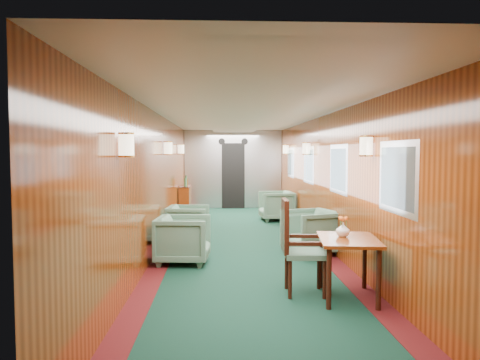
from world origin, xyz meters
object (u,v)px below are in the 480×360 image
(armchair_left_near, at_px, (183,239))
(armchair_left_far, at_px, (188,224))
(side_chair, at_px, (296,243))
(dining_table, at_px, (348,248))
(credenza, at_px, (185,201))
(armchair_right_far, at_px, (276,206))
(armchair_right_near, at_px, (311,232))

(armchair_left_near, bearing_deg, armchair_left_far, 5.68)
(armchair_left_near, distance_m, armchair_left_far, 1.73)
(side_chair, bearing_deg, dining_table, -17.01)
(side_chair, xyz_separation_m, credenza, (-1.84, 6.91, -0.20))
(credenza, bearing_deg, side_chair, -75.08)
(dining_table, xyz_separation_m, credenza, (-2.42, 7.11, -0.18))
(armchair_right_far, bearing_deg, armchair_right_near, -3.15)
(armchair_right_near, xyz_separation_m, armchair_right_far, (-0.11, 3.94, -0.01))
(armchair_left_far, xyz_separation_m, armchair_right_near, (2.15, -1.20, 0.03))
(dining_table, xyz_separation_m, armchair_right_near, (0.04, 2.38, -0.22))
(dining_table, xyz_separation_m, armchair_left_near, (-2.07, 1.85, -0.23))
(dining_table, distance_m, armchair_right_far, 6.33)
(armchair_left_near, bearing_deg, armchair_right_far, -19.68)
(armchair_right_near, bearing_deg, armchair_right_far, 163.02)
(side_chair, bearing_deg, credenza, 107.44)
(side_chair, xyz_separation_m, armchair_left_near, (-1.49, 1.65, -0.26))
(dining_table, relative_size, armchair_left_near, 1.27)
(credenza, height_order, armchair_left_near, credenza)
(credenza, height_order, armchair_right_near, credenza)
(credenza, distance_m, armchair_right_far, 2.48)
(armchair_right_far, bearing_deg, armchair_left_far, -41.40)
(side_chair, relative_size, armchair_right_near, 1.39)
(credenza, relative_size, armchair_right_far, 1.35)
(armchair_left_near, distance_m, armchair_right_near, 2.18)
(side_chair, bearing_deg, armchair_left_far, 116.90)
(armchair_left_near, xyz_separation_m, armchair_left_far, (-0.04, 1.73, -0.02))
(armchair_left_far, relative_size, armchair_right_far, 0.95)
(side_chair, height_order, armchair_right_near, side_chair)
(dining_table, xyz_separation_m, armchair_left_far, (-2.11, 3.58, -0.25))
(side_chair, relative_size, armchair_left_far, 1.49)
(side_chair, bearing_deg, armchair_left_near, 134.68)
(armchair_left_far, xyz_separation_m, armchair_right_far, (2.04, 2.74, 0.02))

